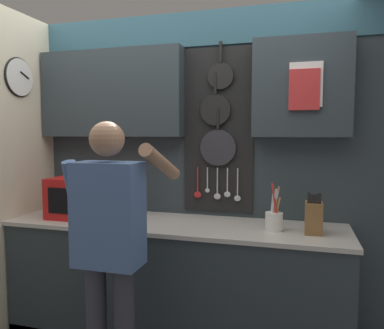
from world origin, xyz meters
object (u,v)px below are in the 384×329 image
Objects in this scene: microwave at (83,197)px; knife_block at (314,217)px; utensil_crock at (274,219)px; person at (110,236)px.

microwave reaches higher than knife_block.
utensil_crock is at bearing 0.07° from microwave.
person is (-1.14, -0.66, -0.04)m from knife_block.
knife_block is 0.17× the size of person.
person reaches higher than knife_block.
microwave is 0.29× the size of person.
knife_block is at bearing 29.91° from person.
knife_block is at bearing 0.03° from microwave.
utensil_crock is 1.10m from person.
knife_block is 1.32m from person.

